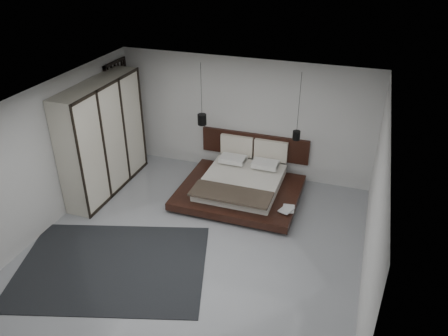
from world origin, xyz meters
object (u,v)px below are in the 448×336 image
(pendant_right, at_px, (296,135))
(wardrobe, at_px, (103,138))
(rug, at_px, (112,266))
(bed, at_px, (242,184))
(pendant_left, at_px, (202,119))
(lattice_screen, at_px, (121,115))

(pendant_right, bearing_deg, wardrobe, -165.60)
(wardrobe, height_order, rug, wardrobe)
(pendant_right, bearing_deg, bed, -159.95)
(pendant_left, relative_size, rug, 0.43)
(bed, bearing_deg, pendant_left, 159.95)
(bed, xyz_separation_m, pendant_left, (-1.06, 0.39, 1.25))
(wardrobe, xyz_separation_m, rug, (1.50, -2.37, -1.24))
(lattice_screen, relative_size, rug, 0.79)
(pendant_left, bearing_deg, wardrobe, -151.63)
(pendant_right, distance_m, wardrobe, 4.18)
(bed, height_order, wardrobe, wardrobe)
(pendant_right, relative_size, wardrobe, 0.57)
(bed, distance_m, rug, 3.37)
(pendant_left, xyz_separation_m, wardrobe, (-1.92, -1.04, -0.28))
(pendant_right, distance_m, rug, 4.49)
(bed, distance_m, pendant_left, 1.68)
(lattice_screen, distance_m, pendant_left, 2.19)
(pendant_left, distance_m, pendant_right, 2.12)
(lattice_screen, height_order, pendant_left, pendant_left)
(pendant_left, bearing_deg, bed, -20.05)
(pendant_left, bearing_deg, lattice_screen, 176.15)
(rug, bearing_deg, bed, 63.81)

